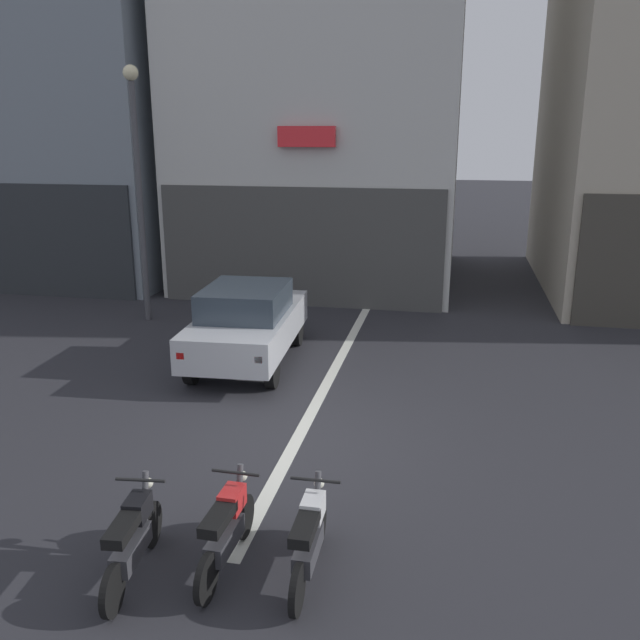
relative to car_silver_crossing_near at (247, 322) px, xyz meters
name	(u,v)px	position (x,y,z in m)	size (l,w,h in m)	color
ground_plane	(295,443)	(1.80, -3.35, -0.89)	(120.00, 120.00, 0.00)	#2B2B30
lane_centre_line	(354,331)	(1.80, 2.65, -0.88)	(0.20, 18.00, 0.01)	silver
building_corner_left	(61,67)	(-9.17, 9.02, 5.80)	(9.28, 9.19, 13.40)	gray
car_silver_crossing_near	(247,322)	(0.00, 0.00, 0.00)	(1.99, 4.19, 1.64)	black
street_lamp	(138,168)	(-3.49, 2.67, 2.87)	(0.36, 0.36, 6.08)	#47474C
motorcycle_black_row_leftmost	(133,538)	(0.86, -6.75, -0.43)	(0.55, 1.67, 0.98)	black
motorcycle_red_row_left_mid	(227,529)	(1.78, -6.39, -0.43)	(0.55, 1.67, 0.98)	black
motorcycle_white_row_centre	(309,538)	(2.69, -6.37, -0.43)	(0.55, 1.67, 0.98)	black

